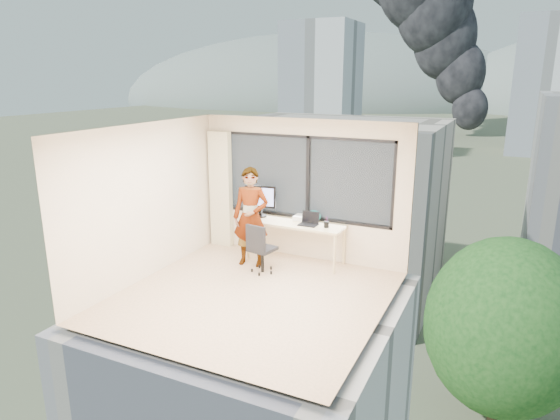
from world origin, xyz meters
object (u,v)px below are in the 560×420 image
Objects in this scene: chair at (262,247)px; laptop at (308,220)px; game_console at (303,218)px; desk at (295,242)px; handbag at (314,216)px; monitor at (260,201)px; person at (251,217)px.

laptop reaches higher than chair.
game_console is 0.94× the size of laptop.
desk is 6.73× the size of handbag.
laptop is at bearing 58.40° from chair.
laptop reaches higher than game_console.
laptop is (1.04, -0.14, -0.20)m from monitor.
chair is 2.81× the size of game_console.
handbag is (0.21, 0.01, 0.06)m from game_console.
monitor reaches higher than game_console.
chair reaches higher than desk.
person reaches higher than desk.
desk is 1.01× the size of person.
handbag is at bearing 0.19° from game_console.
game_console is (0.05, 0.22, 0.41)m from desk.
game_console is at bearing 127.98° from laptop.
game_console is at bearing 0.51° from monitor.
person reaches higher than monitor.
handbag is at bearing 68.13° from chair.
chair is 0.97m from laptop.
game_console is (0.37, 0.94, 0.33)m from chair.
handbag is (0.58, 0.96, 0.40)m from chair.
person is (-0.36, 0.25, 0.44)m from chair.
game_console is (0.83, 0.13, -0.26)m from monitor.
game_console is at bearing 78.05° from chair.
chair is 0.51× the size of person.
game_console is 0.35m from laptop.
monitor is 1.85× the size of game_console.
desk is at bearing -117.07° from handbag.
laptop is 0.29m from handbag.
handbag is (1.04, 0.15, -0.20)m from monitor.
person is at bearing -139.42° from game_console.
chair is 3.41× the size of handbag.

